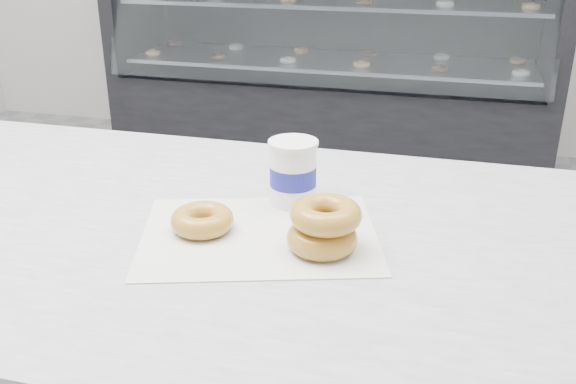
# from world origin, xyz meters

# --- Properties ---
(display_case) EXTENTS (2.40, 0.74, 1.25)m
(display_case) POSITION_xyz_m (0.00, 2.12, 0.49)
(display_case) COLOR black
(display_case) RESTS_ON ground
(wax_paper) EXTENTS (0.40, 0.35, 0.00)m
(wax_paper) POSITION_xyz_m (0.43, -0.61, 0.90)
(wax_paper) COLOR silver
(wax_paper) RESTS_ON counter
(donut_single) EXTENTS (0.11, 0.11, 0.03)m
(donut_single) POSITION_xyz_m (0.35, -0.62, 0.92)
(donut_single) COLOR gold
(donut_single) RESTS_ON wax_paper
(donut_stack) EXTENTS (0.12, 0.12, 0.07)m
(donut_stack) POSITION_xyz_m (0.53, -0.63, 0.94)
(donut_stack) COLOR gold
(donut_stack) RESTS_ON wax_paper
(coffee_cup) EXTENTS (0.08, 0.08, 0.11)m
(coffee_cup) POSITION_xyz_m (0.45, -0.49, 0.95)
(coffee_cup) COLOR white
(coffee_cup) RESTS_ON counter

